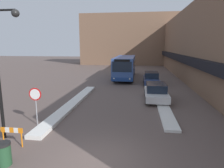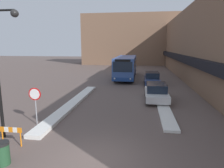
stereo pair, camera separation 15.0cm
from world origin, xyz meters
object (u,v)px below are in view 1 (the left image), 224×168
at_px(parked_car_middle, 151,78).
at_px(stop_sign, 35,98).
at_px(trash_bin, 4,154).
at_px(street_lamp, 2,61).
at_px(city_bus, 125,67).
at_px(construction_barricade, 12,133).
at_px(parked_car_front, 156,92).

bearing_deg(parked_car_middle, stop_sign, -118.40).
distance_m(stop_sign, trash_bin, 4.32).
distance_m(street_lamp, trash_bin, 4.35).
height_order(city_bus, street_lamp, street_lamp).
bearing_deg(construction_barricade, street_lamp, 132.67).
height_order(parked_car_middle, trash_bin, parked_car_middle).
bearing_deg(parked_car_front, city_bus, 106.75).
height_order(stop_sign, street_lamp, street_lamp).
bearing_deg(city_bus, construction_barricade, -100.25).
bearing_deg(parked_car_middle, trash_bin, -110.62).
distance_m(city_bus, street_lamp, 21.06).
xyz_separation_m(city_bus, trash_bin, (-3.25, -22.65, -1.23)).
bearing_deg(street_lamp, trash_bin, -59.58).
height_order(city_bus, parked_car_front, city_bus).
xyz_separation_m(parked_car_front, street_lamp, (-8.11, -8.60, 3.26)).
distance_m(parked_car_middle, trash_bin, 19.34).
bearing_deg(trash_bin, parked_car_middle, 69.38).
bearing_deg(trash_bin, stop_sign, 100.64).
bearing_deg(trash_bin, construction_barricade, 112.20).
xyz_separation_m(parked_car_front, trash_bin, (-6.81, -10.81, -0.26)).
height_order(street_lamp, construction_barricade, street_lamp).
distance_m(stop_sign, street_lamp, 3.05).
bearing_deg(stop_sign, trash_bin, -79.36).
xyz_separation_m(city_bus, stop_sign, (-4.01, -18.56, -0.05)).
height_order(parked_car_front, trash_bin, parked_car_front).
bearing_deg(construction_barricade, parked_car_middle, 66.06).
bearing_deg(parked_car_front, construction_barricade, -128.28).
relative_size(city_bus, construction_barricade, 9.93).
distance_m(city_bus, trash_bin, 22.91).
xyz_separation_m(parked_car_front, construction_barricade, (-7.40, -9.37, -0.07)).
relative_size(street_lamp, trash_bin, 6.81).
bearing_deg(street_lamp, parked_car_middle, 62.96).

